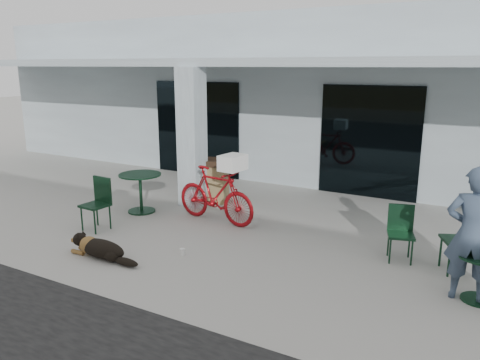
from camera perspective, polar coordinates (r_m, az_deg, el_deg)
The scene contains 16 objects.
ground at distance 8.34m, azimuth -6.20°, elevation -8.48°, with size 80.00×80.00×0.00m, color #A6A49C.
building at distance 15.46m, azimuth 12.34°, elevation 10.17°, with size 22.00×7.00×4.50m, color silver.
storefront_glass_left at distance 13.75m, azimuth -5.28°, elevation 6.24°, with size 2.80×0.06×2.70m, color black.
storefront_glass_right at distance 11.70m, azimuth 15.45°, elevation 4.47°, with size 2.40×0.06×2.70m, color black.
column at distance 10.58m, azimuth -5.88°, elevation 5.10°, with size 0.50×0.50×3.12m, color silver.
overhang at distance 10.84m, azimuth 4.71°, elevation 14.09°, with size 22.00×2.80×0.18m, color silver.
bicycle at distance 9.57m, azimuth -3.03°, elevation -1.82°, with size 0.54×1.91×1.15m, color maroon.
laundry_basket at distance 9.13m, azimuth -0.90°, elevation 2.13°, with size 0.52×0.38×0.31m, color white.
dog at distance 8.23m, azimuth -16.54°, elevation -7.92°, with size 1.10×0.37×0.37m, color black, non-canonical shape.
cup_near_dog at distance 8.13m, azimuth -7.05°, elevation -8.67°, with size 0.09×0.09×0.11m, color white.
cafe_table_near at distance 10.47m, azimuth -12.01°, elevation -1.56°, with size 0.92×0.92×0.86m, color #12341F, non-canonical shape.
cafe_chair_near at distance 9.53m, azimuth -17.26°, elevation -2.88°, with size 0.47×0.51×1.03m, color #12341F, non-canonical shape.
cafe_chair_far_a at distance 8.15m, azimuth 19.02°, elevation -6.27°, with size 0.41×0.45×0.92m, color #12341F, non-canonical shape.
cafe_chair_far_b at distance 8.03m, azimuth 25.19°, elevation -6.60°, with size 0.48×0.53×1.07m, color #12341F, non-canonical shape.
person at distance 7.04m, azimuth 26.46°, elevation -5.98°, with size 0.69×0.45×1.89m, color #3D4F67.
trash_receptacle at distance 11.03m, azimuth -2.98°, elevation -0.06°, with size 0.60×0.60×1.02m, color olive, non-canonical shape.
Camera 1 is at (4.51, -6.26, 3.15)m, focal length 35.00 mm.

